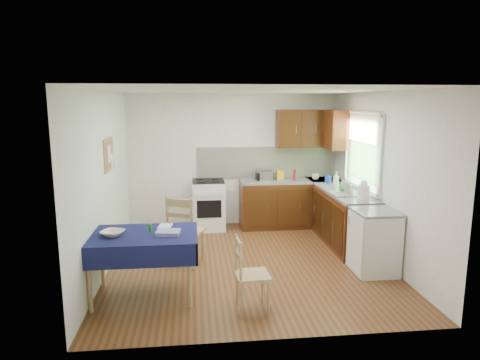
{
  "coord_description": "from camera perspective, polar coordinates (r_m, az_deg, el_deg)",
  "views": [
    {
      "loc": [
        -0.77,
        -5.96,
        2.35
      ],
      "look_at": [
        -0.07,
        0.32,
        1.19
      ],
      "focal_mm": 32.0,
      "sensor_mm": 36.0,
      "label": 1
    }
  ],
  "objects": [
    {
      "name": "stove",
      "position": [
        7.99,
        -4.21,
        -3.29
      ],
      "size": [
        0.6,
        0.61,
        0.92
      ],
      "color": "white",
      "rests_on": "ground"
    },
    {
      "name": "worktop_back",
      "position": [
        8.11,
        6.76,
        -0.1
      ],
      "size": [
        1.9,
        0.6,
        0.04
      ],
      "primitive_type": "cube",
      "color": "slate",
      "rests_on": "base_cabinets"
    },
    {
      "name": "upper_cabinets",
      "position": [
        8.11,
        10.2,
        6.72
      ],
      "size": [
        1.2,
        0.85,
        0.7
      ],
      "color": "#371909",
      "rests_on": "wall_back"
    },
    {
      "name": "dish_rack",
      "position": [
        6.94,
        14.06,
        -1.74
      ],
      "size": [
        0.46,
        0.35,
        0.22
      ],
      "rotation": [
        0.0,
        0.0,
        0.12
      ],
      "color": "gray",
      "rests_on": "worktop_right"
    },
    {
      "name": "ceiling",
      "position": [
        6.01,
        1.06,
        11.86
      ],
      "size": [
        4.0,
        4.2,
        0.02
      ],
      "primitive_type": "cube",
      "color": "white",
      "rests_on": "wall_back"
    },
    {
      "name": "cup",
      "position": [
        8.17,
        10.01,
        0.42
      ],
      "size": [
        0.18,
        0.18,
        0.11
      ],
      "primitive_type": "imported",
      "rotation": [
        0.0,
        0.0,
        0.37
      ],
      "color": "silver",
      "rests_on": "worktop_back"
    },
    {
      "name": "yellow_packet",
      "position": [
        8.11,
        5.38,
        0.71
      ],
      "size": [
        0.14,
        0.09,
        0.18
      ],
      "primitive_type": "cube",
      "rotation": [
        0.0,
        0.0,
        0.03
      ],
      "color": "yellow",
      "rests_on": "worktop_back"
    },
    {
      "name": "book",
      "position": [
        5.5,
        -10.78,
        -6.08
      ],
      "size": [
        0.19,
        0.24,
        0.02
      ],
      "primitive_type": "imported",
      "rotation": [
        0.0,
        0.0,
        -0.16
      ],
      "color": "white",
      "rests_on": "dining_table"
    },
    {
      "name": "window",
      "position": [
        7.24,
        16.02,
        4.48
      ],
      "size": [
        0.04,
        1.48,
        1.26
      ],
      "color": "#265021",
      "rests_on": "wall_right"
    },
    {
      "name": "dining_table",
      "position": [
        5.3,
        -12.89,
        -8.1
      ],
      "size": [
        1.31,
        0.89,
        0.8
      ],
      "rotation": [
        0.0,
        0.0,
        0.2
      ],
      "color": "#0D0F36",
      "rests_on": "ground"
    },
    {
      "name": "toaster",
      "position": [
        7.93,
        3.47,
        0.51
      ],
      "size": [
        0.25,
        0.15,
        0.19
      ],
      "rotation": [
        0.0,
        0.0,
        -0.38
      ],
      "color": "#ACACB1",
      "rests_on": "worktop_back"
    },
    {
      "name": "chair_far",
      "position": [
        6.22,
        -7.44,
        -6.48
      ],
      "size": [
        0.6,
        0.6,
        1.04
      ],
      "rotation": [
        0.0,
        0.0,
        2.74
      ],
      "color": "#A58852",
      "rests_on": "ground"
    },
    {
      "name": "tea_towel",
      "position": [
        5.17,
        -9.56,
        -6.93
      ],
      "size": [
        0.3,
        0.25,
        0.05
      ],
      "primitive_type": "cube",
      "rotation": [
        0.0,
        0.0,
        -0.13
      ],
      "color": "#2A2792",
      "rests_on": "dining_table"
    },
    {
      "name": "base_cabinets",
      "position": [
        7.77,
        9.81,
        -4.05
      ],
      "size": [
        1.9,
        2.3,
        0.86
      ],
      "color": "#371909",
      "rests_on": "ground"
    },
    {
      "name": "chair_near",
      "position": [
        4.96,
        1.18,
        -12.12
      ],
      "size": [
        0.39,
        0.39,
        0.85
      ],
      "rotation": [
        0.0,
        0.0,
        1.62
      ],
      "color": "#A58852",
      "rests_on": "ground"
    },
    {
      "name": "floor",
      "position": [
        6.45,
        0.99,
        -10.93
      ],
      "size": [
        4.2,
        4.2,
        0.0
      ],
      "primitive_type": "plane",
      "color": "#4B2E14",
      "rests_on": "ground"
    },
    {
      "name": "worktop_corner",
      "position": [
        8.28,
        11.15,
        -0.01
      ],
      "size": [
        0.6,
        0.6,
        0.04
      ],
      "primitive_type": "cube",
      "color": "slate",
      "rests_on": "base_cabinets"
    },
    {
      "name": "wall_left",
      "position": [
        6.18,
        -17.68,
        -0.31
      ],
      "size": [
        0.02,
        4.2,
        2.5
      ],
      "primitive_type": "cube",
      "color": "white",
      "rests_on": "ground"
    },
    {
      "name": "wall_front",
      "position": [
        4.09,
        4.8,
        -5.2
      ],
      "size": [
        4.0,
        0.02,
        2.5
      ],
      "primitive_type": "cube",
      "color": "silver",
      "rests_on": "ground"
    },
    {
      "name": "kettle",
      "position": [
        6.62,
        16.15,
        -1.45
      ],
      "size": [
        0.18,
        0.18,
        0.3
      ],
      "color": "white",
      "rests_on": "worktop_right"
    },
    {
      "name": "plate_bowl",
      "position": [
        5.27,
        -16.62,
        -6.81
      ],
      "size": [
        0.34,
        0.34,
        0.06
      ],
      "primitive_type": "imported",
      "rotation": [
        0.0,
        0.0,
        -0.42
      ],
      "color": "beige",
      "rests_on": "dining_table"
    },
    {
      "name": "soap_bottle_a",
      "position": [
        7.46,
        12.67,
        0.04
      ],
      "size": [
        0.15,
        0.15,
        0.28
      ],
      "primitive_type": "imported",
      "rotation": [
        0.0,
        0.0,
        0.84
      ],
      "color": "white",
      "rests_on": "worktop_right"
    },
    {
      "name": "sauce_bottle",
      "position": [
        8.0,
        7.26,
        0.65
      ],
      "size": [
        0.05,
        0.05,
        0.21
      ],
      "primitive_type": "cylinder",
      "color": "#B50E1C",
      "rests_on": "worktop_back"
    },
    {
      "name": "splashback",
      "position": [
        8.25,
        3.65,
        2.39
      ],
      "size": [
        2.7,
        0.02,
        0.6
      ],
      "primitive_type": "cube",
      "color": "white",
      "rests_on": "wall_back"
    },
    {
      "name": "spice_jar",
      "position": [
        5.33,
        -11.94,
        -6.2
      ],
      "size": [
        0.05,
        0.05,
        0.1
      ],
      "primitive_type": "cylinder",
      "color": "#238026",
      "rests_on": "dining_table"
    },
    {
      "name": "wall_right",
      "position": [
        6.66,
        18.34,
        0.4
      ],
      "size": [
        0.02,
        4.2,
        2.5
      ],
      "primitive_type": "cube",
      "color": "silver",
      "rests_on": "ground"
    },
    {
      "name": "soap_bottle_b",
      "position": [
        7.86,
        11.68,
        0.3
      ],
      "size": [
        0.12,
        0.12,
        0.19
      ],
      "primitive_type": "imported",
      "rotation": [
        0.0,
        0.0,
        2.29
      ],
      "color": "#1E43B2",
      "rests_on": "worktop_right"
    },
    {
      "name": "sandwich_press",
      "position": [
        8.05,
        3.3,
        0.66
      ],
      "size": [
        0.31,
        0.27,
        0.18
      ],
      "rotation": [
        0.0,
        0.0,
        -0.41
      ],
      "color": "black",
      "rests_on": "worktop_back"
    },
    {
      "name": "corkboard",
      "position": [
        6.42,
        -17.08,
        3.25
      ],
      "size": [
        0.04,
        0.62,
        0.47
      ],
      "color": "#A58852",
      "rests_on": "wall_left"
    },
    {
      "name": "soap_bottle_c",
      "position": [
        7.12,
        13.57,
        -0.95
      ],
      "size": [
        0.13,
        0.13,
        0.16
      ],
      "primitive_type": "imported",
      "rotation": [
        0.0,
        0.0,
        3.19
      ],
      "color": "#24842E",
      "rests_on": "worktop_right"
    },
    {
      "name": "fridge",
      "position": [
        6.25,
        17.49,
        -7.86
      ],
      "size": [
        0.58,
        0.6,
        0.89
      ],
      "color": "white",
      "rests_on": "ground"
    },
    {
      "name": "wall_back",
      "position": [
        8.17,
        -0.86,
        2.68
      ],
      "size": [
        4.0,
        0.02,
        2.5
      ],
      "primitive_type": "cube",
      "color": "silver",
      "rests_on": "ground"
    },
    {
      "name": "worktop_right",
      "position": [
        7.21,
        13.87,
        -1.65
      ],
      "size": [
        0.6,
        1.7,
        0.04
      ],
      "primitive_type": "cube",
      "color": "slate",
      "rests_on": "base_cabinets"
    }
  ]
}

